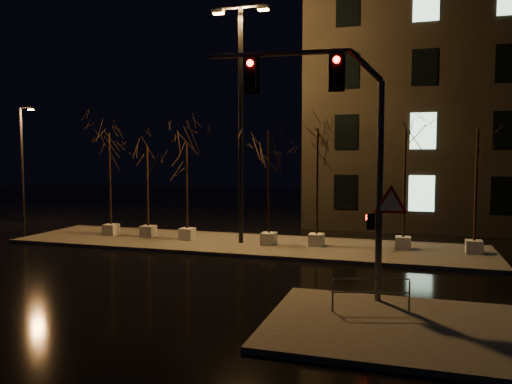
% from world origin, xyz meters
% --- Properties ---
extents(ground, '(90.00, 90.00, 0.00)m').
position_xyz_m(ground, '(0.00, 0.00, 0.00)').
color(ground, black).
rests_on(ground, ground).
extents(median, '(22.00, 5.00, 0.15)m').
position_xyz_m(median, '(0.00, 6.00, 0.07)').
color(median, '#484540').
rests_on(median, ground).
extents(sidewalk_corner, '(7.00, 5.00, 0.15)m').
position_xyz_m(sidewalk_corner, '(7.50, -3.50, 0.07)').
color(sidewalk_corner, '#484540').
rests_on(sidewalk_corner, ground).
extents(tree_0, '(1.80, 1.80, 5.33)m').
position_xyz_m(tree_0, '(-7.20, 6.19, 4.20)').
color(tree_0, silver).
rests_on(tree_0, median).
extents(tree_1, '(1.80, 1.80, 4.66)m').
position_xyz_m(tree_1, '(-5.09, 6.25, 3.68)').
color(tree_1, silver).
rests_on(tree_1, median).
extents(tree_2, '(1.80, 1.80, 4.75)m').
position_xyz_m(tree_2, '(-2.87, 6.07, 3.75)').
color(tree_2, silver).
rests_on(tree_2, median).
extents(tree_3, '(1.80, 1.80, 5.34)m').
position_xyz_m(tree_3, '(1.29, 5.89, 4.20)').
color(tree_3, silver).
rests_on(tree_3, median).
extents(tree_4, '(1.80, 1.80, 5.40)m').
position_xyz_m(tree_4, '(3.43, 6.23, 4.25)').
color(tree_4, silver).
rests_on(tree_4, median).
extents(tree_5, '(1.80, 1.80, 5.32)m').
position_xyz_m(tree_5, '(7.17, 6.53, 4.19)').
color(tree_5, silver).
rests_on(tree_5, median).
extents(tree_6, '(1.80, 1.80, 5.30)m').
position_xyz_m(tree_6, '(10.00, 6.46, 4.17)').
color(tree_6, silver).
rests_on(tree_6, median).
extents(traffic_signal_mast, '(5.76, 0.59, 7.04)m').
position_xyz_m(traffic_signal_mast, '(5.44, -1.68, 4.78)').
color(traffic_signal_mast, '#55575C').
rests_on(traffic_signal_mast, sidewalk_corner).
extents(streetlight_main, '(2.69, 0.33, 10.81)m').
position_xyz_m(streetlight_main, '(-0.10, 6.03, 6.38)').
color(streetlight_main, black).
rests_on(streetlight_main, median).
extents(streetlight_far, '(1.41, 0.56, 7.26)m').
position_xyz_m(streetlight_far, '(-16.22, 10.22, 4.00)').
color(streetlight_far, black).
rests_on(streetlight_far, ground).
extents(guard_rail_a, '(1.97, 0.58, 0.88)m').
position_xyz_m(guard_rail_a, '(6.47, -2.69, 0.73)').
color(guard_rail_a, '#55575C').
rests_on(guard_rail_a, sidewalk_corner).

